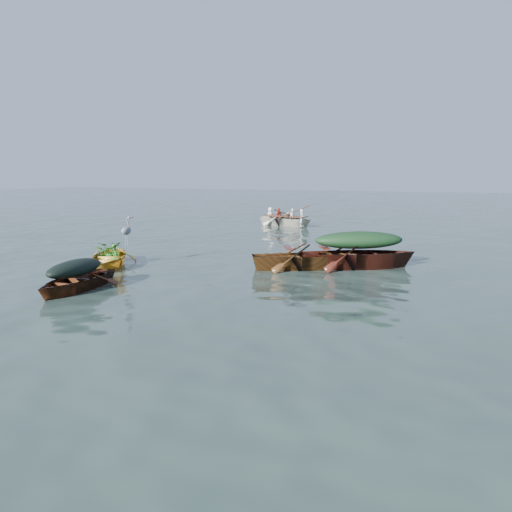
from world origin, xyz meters
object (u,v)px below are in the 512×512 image
Objects in this scene: open_wooden_boat at (306,269)px; yellow_dinghy at (109,267)px; green_tarp_boat at (358,268)px; rowed_boat at (286,226)px; heron at (126,236)px; dark_covered_boat at (76,290)px.

yellow_dinghy is at bearing 81.93° from open_wooden_boat.
green_tarp_boat is 12.14m from rowed_boat.
heron is (0.44, 0.33, 0.93)m from yellow_dinghy.
heron reaches higher than open_wooden_boat.
rowed_boat is 12.99m from heron.
yellow_dinghy is 0.78× the size of rowed_boat.
open_wooden_boat is (5.63, 2.01, 0.00)m from yellow_dinghy.
green_tarp_boat is at bearing -9.72° from yellow_dinghy.
rowed_boat reaches higher than dark_covered_boat.
green_tarp_boat is 5.27× the size of heron.
open_wooden_boat is (-1.40, -0.75, 0.00)m from green_tarp_boat.
dark_covered_boat is 0.77× the size of rowed_boat.
yellow_dinghy is at bearing 83.27° from green_tarp_boat.
dark_covered_boat is 0.69× the size of green_tarp_boat.
heron reaches higher than green_tarp_boat.
dark_covered_boat is 3.62× the size of heron.
dark_covered_boat is at bearing 110.56° from open_wooden_boat.
rowed_boat is at bearing 1.80° from green_tarp_boat.
open_wooden_boat is at bearing 90.00° from green_tarp_boat.
dark_covered_boat is 6.48m from open_wooden_boat.
open_wooden_boat is 1.02× the size of rowed_boat.
rowed_boat reaches higher than yellow_dinghy.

